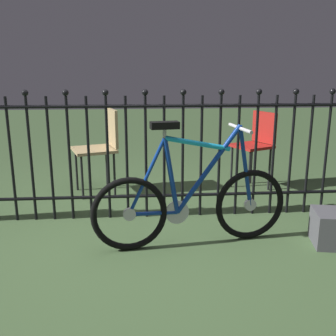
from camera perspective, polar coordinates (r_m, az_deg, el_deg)
ground_plane at (r=3.06m, az=-2.86°, el=-10.86°), size 20.00×20.00×0.00m
iron_fence at (r=3.40m, az=-4.01°, el=2.35°), size 3.99×0.07×1.19m
bicycle at (r=2.93m, az=3.47°, el=-5.04°), size 1.49×0.40×0.94m
chair_tan at (r=4.18m, az=-9.66°, el=3.70°), size 0.53×0.53×0.89m
chair_red at (r=4.38m, az=12.81°, el=3.85°), size 0.49×0.48×0.84m
display_crate at (r=3.25m, az=23.11°, el=-8.07°), size 0.36×0.36×0.26m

